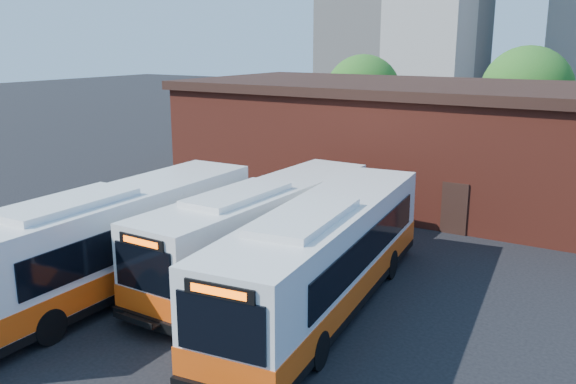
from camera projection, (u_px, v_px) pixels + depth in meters
The scene contains 8 objects.
ground at pixel (211, 341), 18.03m from camera, with size 220.00×220.00×0.00m, color black.
bus_west at pixel (109, 246), 21.18m from camera, with size 3.19×13.82×3.74m.
bus_midwest at pixel (263, 232), 23.07m from camera, with size 2.88×12.90×3.50m.
bus_mideast at pixel (324, 260), 19.86m from camera, with size 4.33×13.77×3.70m.
transit_worker at pixel (283, 370), 14.76m from camera, with size 0.63×0.42×1.74m, color black.
depot_building at pixel (435, 141), 33.77m from camera, with size 28.60×12.60×6.40m.
tree_west at pixel (363, 93), 48.44m from camera, with size 6.00×6.00×7.65m.
tree_mid at pixel (527, 92), 43.89m from camera, with size 6.56×6.56×8.36m.
Camera 1 is at (10.57, -12.79, 8.62)m, focal length 38.00 mm.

